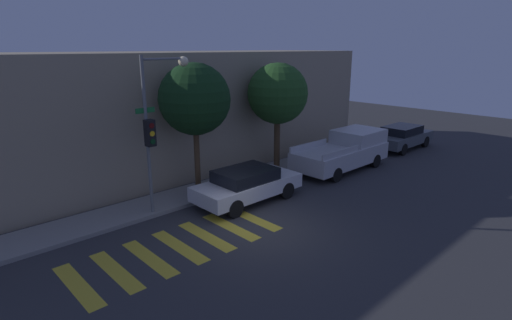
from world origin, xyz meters
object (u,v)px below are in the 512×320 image
(pickup_truck, at_px, (345,151))
(tree_near_corner, at_px, (195,100))
(tree_midblock, at_px, (278,94))
(sedan_middle, at_px, (402,136))
(sedan_near_corner, at_px, (247,184))
(traffic_light_pole, at_px, (157,116))

(pickup_truck, bearing_deg, tree_near_corner, 165.01)
(tree_near_corner, distance_m, tree_midblock, 4.62)
(pickup_truck, height_order, sedan_middle, pickup_truck)
(sedan_near_corner, distance_m, pickup_truck, 6.49)
(tree_near_corner, xyz_separation_m, tree_midblock, (4.62, 0.00, -0.15))
(pickup_truck, relative_size, sedan_middle, 1.21)
(sedan_middle, xyz_separation_m, tree_near_corner, (-13.25, 1.98, 3.14))
(sedan_near_corner, distance_m, tree_near_corner, 3.84)
(sedan_near_corner, height_order, pickup_truck, pickup_truck)
(sedan_near_corner, bearing_deg, tree_near_corner, 114.65)
(traffic_light_pole, relative_size, tree_midblock, 1.08)
(sedan_middle, bearing_deg, pickup_truck, -180.00)
(pickup_truck, bearing_deg, tree_midblock, 144.49)
(pickup_truck, relative_size, tree_near_corner, 1.01)
(sedan_middle, bearing_deg, tree_midblock, 167.07)
(tree_midblock, bearing_deg, pickup_truck, -35.51)
(sedan_near_corner, relative_size, tree_near_corner, 0.82)
(traffic_light_pole, relative_size, pickup_truck, 1.04)
(sedan_near_corner, bearing_deg, traffic_light_pole, 156.89)
(traffic_light_pole, height_order, tree_near_corner, traffic_light_pole)
(tree_midblock, bearing_deg, tree_near_corner, 180.00)
(sedan_near_corner, bearing_deg, tree_midblock, 28.09)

